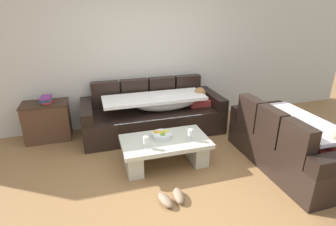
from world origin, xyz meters
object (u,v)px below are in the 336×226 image
Objects in this scene: couch_along_wall at (155,114)px; coffee_table at (165,149)px; fruit_bowl at (162,135)px; pair_of_shoes at (172,198)px; wine_glass_near_right at (190,133)px; wine_glass_near_left at (146,140)px; book_stack_on_cabinet at (46,99)px; couch_near_window at (290,144)px; side_cabinet at (47,121)px.

couch_along_wall is 1.99× the size of coffee_table.
couch_along_wall is 1.01m from fruit_bowl.
couch_along_wall is 7.13× the size of pair_of_shoes.
coffee_table is 0.43m from wine_glass_near_right.
pair_of_shoes is at bearing -98.11° from fruit_bowl.
fruit_bowl is at bearing -99.03° from couch_along_wall.
book_stack_on_cabinet reaches higher than wine_glass_near_left.
fruit_bowl is (-1.66, 0.60, 0.09)m from couch_near_window.
wine_glass_near_left is at bearing -176.61° from wine_glass_near_right.
wine_glass_near_right is 2.40m from book_stack_on_cabinet.
couch_near_window reaches higher than side_cabinet.
couch_near_window is at bearing -10.77° from wine_glass_near_left.
side_cabinet is (-1.35, 1.45, -0.17)m from wine_glass_near_left.
wine_glass_near_left reaches higher than coffee_table.
couch_along_wall is 3.32× the size of side_cabinet.
side_cabinet is 0.38m from book_stack_on_cabinet.
couch_near_window is 1.39m from wine_glass_near_right.
wine_glass_near_left is at bearing -152.52° from coffee_table.
book_stack_on_cabinet is (-1.61, 1.29, 0.46)m from coffee_table.
wine_glass_near_right is at bearing -35.63° from side_cabinet.
couch_along_wall is at bearing 43.37° from couch_near_window.
fruit_bowl is 1.69× the size of wine_glass_near_right.
pair_of_shoes is (-0.47, -0.66, -0.45)m from wine_glass_near_right.
fruit_bowl is 2.03m from side_cabinet.
wine_glass_near_right is 0.50× the size of pair_of_shoes.
side_cabinet reaches higher than wine_glass_near_left.
wine_glass_near_right reaches higher than coffee_table.
couch_along_wall is at bearing 99.01° from wine_glass_near_right.
coffee_table is 3.58× the size of pair_of_shoes.
book_stack_on_cabinet is at bearing 132.00° from wine_glass_near_left.
pair_of_shoes is (-0.28, -1.85, -0.28)m from couch_along_wall.
coffee_table is 0.82m from pair_of_shoes.
fruit_bowl is at bearing 107.40° from coffee_table.
pair_of_shoes is (1.46, -2.08, -0.65)m from book_stack_on_cabinet.
couch_along_wall is 8.53× the size of fruit_bowl.
side_cabinet is (-1.78, 0.23, -0.01)m from couch_along_wall.
couch_near_window is 7.58× the size of book_stack_on_cabinet.
wine_glass_near_right is (0.35, -0.20, 0.07)m from fruit_bowl.
couch_near_window is 1.72m from coffee_table.
fruit_bowl is at bearing -37.51° from book_stack_on_cabinet.
couch_near_window is at bearing -19.94° from fruit_bowl.
wine_glass_near_left is 0.23× the size of side_cabinet.
wine_glass_near_left is 0.71× the size of book_stack_on_cabinet.
wine_glass_near_right is 2.43m from side_cabinet.
pair_of_shoes is at bearing -75.96° from wine_glass_near_left.
wine_glass_near_left is 0.63m from wine_glass_near_right.
wine_glass_near_left is (-1.94, 0.37, 0.16)m from couch_near_window.
couch_near_window is 1.98m from wine_glass_near_left.
book_stack_on_cabinet is at bearing 1.23° from side_cabinet.
couch_along_wall and couch_near_window have the same top height.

